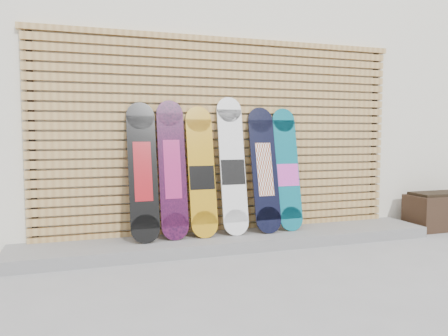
{
  "coord_description": "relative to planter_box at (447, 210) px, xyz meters",
  "views": [
    {
      "loc": [
        -1.71,
        -3.74,
        1.23
      ],
      "look_at": [
        -0.23,
        0.75,
        0.85
      ],
      "focal_mm": 35.0,
      "sensor_mm": 36.0,
      "label": 1
    }
  ],
  "objects": [
    {
      "name": "ground",
      "position": [
        -2.77,
        -0.65,
        -0.23
      ],
      "size": [
        80.0,
        80.0,
        0.0
      ],
      "primitive_type": "plane",
      "color": "gray",
      "rests_on": "ground"
    },
    {
      "name": "concrete_step",
      "position": [
        -2.92,
        0.03,
        -0.17
      ],
      "size": [
        4.6,
        0.7,
        0.12
      ],
      "primitive_type": "cube",
      "color": "slate",
      "rests_on": "ground"
    },
    {
      "name": "snowboard_2",
      "position": [
        -3.25,
        0.12,
        0.58
      ],
      "size": [
        0.29,
        0.33,
        1.4
      ],
      "color": "#C08814",
      "rests_on": "concrete_step"
    },
    {
      "name": "snowboard_5",
      "position": [
        -2.22,
        0.13,
        0.57
      ],
      "size": [
        0.28,
        0.31,
        1.4
      ],
      "color": "#0C6375",
      "rests_on": "concrete_step"
    },
    {
      "name": "planter_box",
      "position": [
        0.0,
        0.0,
        0.0
      ],
      "size": [
        1.05,
        0.44,
        0.47
      ],
      "color": "black",
      "rests_on": "ground"
    },
    {
      "name": "snowboard_0",
      "position": [
        -3.88,
        0.11,
        0.6
      ],
      "size": [
        0.29,
        0.37,
        1.44
      ],
      "color": "black",
      "rests_on": "concrete_step"
    },
    {
      "name": "snowboard_1",
      "position": [
        -3.56,
        0.13,
        0.62
      ],
      "size": [
        0.29,
        0.33,
        1.46
      ],
      "color": "black",
      "rests_on": "concrete_step"
    },
    {
      "name": "snowboard_4",
      "position": [
        -2.51,
        0.12,
        0.59
      ],
      "size": [
        0.3,
        0.35,
        1.41
      ],
      "color": "black",
      "rests_on": "concrete_step"
    },
    {
      "name": "snowboard_3",
      "position": [
        -2.89,
        0.13,
        0.63
      ],
      "size": [
        0.29,
        0.33,
        1.51
      ],
      "color": "white",
      "rests_on": "concrete_step"
    },
    {
      "name": "slat_wall",
      "position": [
        -2.92,
        0.32,
        0.97
      ],
      "size": [
        4.26,
        0.08,
        2.29
      ],
      "color": "#B18549",
      "rests_on": "ground"
    },
    {
      "name": "building",
      "position": [
        -2.27,
        2.85,
        1.57
      ],
      "size": [
        12.0,
        5.0,
        3.6
      ],
      "primitive_type": "cube",
      "color": "silver",
      "rests_on": "ground"
    }
  ]
}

